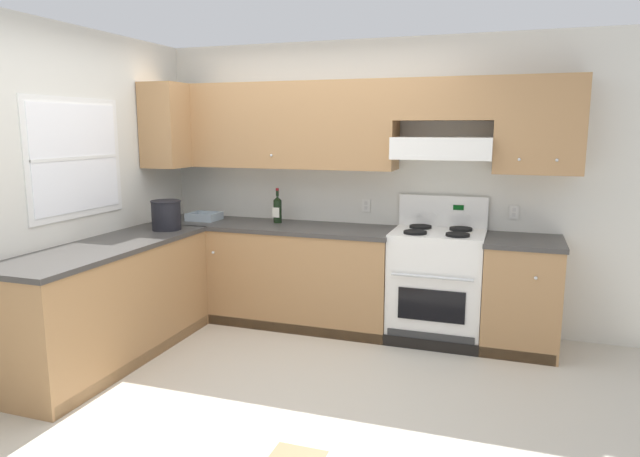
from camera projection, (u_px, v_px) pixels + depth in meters
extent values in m
plane|color=beige|center=(258.00, 381.00, 4.05)|extent=(7.04, 7.04, 0.00)
cube|color=silver|center=(376.00, 184.00, 5.19)|extent=(4.68, 0.12, 2.55)
cube|color=#A87A4C|center=(279.00, 126.00, 5.14)|extent=(2.16, 0.34, 0.76)
cube|color=#A87A4C|center=(539.00, 125.00, 4.44)|extent=(0.67, 0.34, 0.76)
cube|color=#A87A4C|center=(445.00, 99.00, 4.64)|extent=(0.80, 0.34, 0.34)
cube|color=white|center=(443.00, 148.00, 4.67)|extent=(0.80, 0.46, 0.17)
cube|color=white|center=(439.00, 158.00, 4.48)|extent=(0.80, 0.03, 0.04)
sphere|color=silver|center=(271.00, 155.00, 5.02)|extent=(0.02, 0.02, 0.02)
sphere|color=silver|center=(519.00, 159.00, 4.36)|extent=(0.02, 0.02, 0.02)
sphere|color=silver|center=(557.00, 160.00, 4.28)|extent=(0.02, 0.02, 0.02)
cube|color=silver|center=(366.00, 206.00, 5.18)|extent=(0.08, 0.01, 0.12)
cube|color=silver|center=(366.00, 203.00, 5.17)|extent=(0.03, 0.00, 0.03)
cube|color=silver|center=(366.00, 208.00, 5.18)|extent=(0.03, 0.00, 0.03)
cube|color=silver|center=(514.00, 212.00, 4.77)|extent=(0.08, 0.01, 0.12)
cube|color=silver|center=(514.00, 210.00, 4.76)|extent=(0.03, 0.00, 0.03)
cube|color=silver|center=(514.00, 215.00, 4.77)|extent=(0.03, 0.00, 0.03)
cube|color=silver|center=(72.00, 193.00, 4.43)|extent=(0.12, 4.00, 2.55)
cube|color=white|center=(75.00, 158.00, 4.36)|extent=(0.04, 1.00, 0.92)
cube|color=white|center=(77.00, 158.00, 4.35)|extent=(0.01, 0.90, 0.82)
cube|color=white|center=(77.00, 158.00, 4.35)|extent=(0.01, 0.90, 0.02)
cube|color=#A87A4C|center=(174.00, 126.00, 5.29)|extent=(0.34, 0.64, 0.76)
cube|color=#A87A4C|center=(273.00, 275.00, 5.26)|extent=(2.23, 0.61, 0.87)
cube|color=#3D3A38|center=(273.00, 226.00, 5.18)|extent=(2.25, 0.63, 0.04)
cube|color=#A87A4C|center=(521.00, 297.00, 4.57)|extent=(0.58, 0.61, 0.87)
cube|color=#3D3A38|center=(524.00, 242.00, 4.49)|extent=(0.61, 0.63, 0.04)
cube|color=black|center=(334.00, 333.00, 4.86)|extent=(3.54, 0.06, 0.09)
sphere|color=silver|center=(213.00, 253.00, 5.07)|extent=(0.03, 0.03, 0.03)
sphere|color=silver|center=(536.00, 278.00, 4.21)|extent=(0.03, 0.03, 0.03)
cube|color=#A87A4C|center=(110.00, 305.00, 4.36)|extent=(0.61, 1.89, 0.87)
cube|color=#3D3A38|center=(106.00, 247.00, 4.28)|extent=(0.63, 1.91, 0.04)
cube|color=black|center=(143.00, 357.00, 4.34)|extent=(0.06, 1.85, 0.09)
cube|color=white|center=(436.00, 287.00, 4.79)|extent=(0.76, 0.58, 0.91)
cube|color=black|center=(431.00, 305.00, 4.53)|extent=(0.53, 0.01, 0.26)
cylinder|color=silver|center=(432.00, 277.00, 4.46)|extent=(0.65, 0.02, 0.02)
cube|color=#333333|center=(430.00, 339.00, 4.58)|extent=(0.70, 0.01, 0.11)
cube|color=white|center=(438.00, 233.00, 4.71)|extent=(0.76, 0.58, 0.02)
cube|color=white|center=(443.00, 212.00, 4.94)|extent=(0.76, 0.04, 0.29)
cube|color=#053F0C|center=(458.00, 207.00, 4.87)|extent=(0.09, 0.01, 0.04)
cylinder|color=black|center=(415.00, 232.00, 4.63)|extent=(0.19, 0.19, 0.02)
cylinder|color=black|center=(415.00, 233.00, 4.63)|extent=(0.07, 0.07, 0.01)
cylinder|color=black|center=(458.00, 235.00, 4.52)|extent=(0.19, 0.19, 0.02)
cylinder|color=black|center=(458.00, 236.00, 4.52)|extent=(0.07, 0.07, 0.01)
cylinder|color=black|center=(420.00, 227.00, 4.89)|extent=(0.19, 0.19, 0.02)
cylinder|color=black|center=(420.00, 227.00, 4.89)|extent=(0.07, 0.07, 0.01)
cylinder|color=black|center=(461.00, 229.00, 4.78)|extent=(0.19, 0.19, 0.02)
cylinder|color=black|center=(461.00, 230.00, 4.78)|extent=(0.07, 0.07, 0.01)
cylinder|color=white|center=(418.00, 214.00, 4.99)|extent=(0.04, 0.02, 0.04)
cylinder|color=white|center=(434.00, 215.00, 4.95)|extent=(0.04, 0.02, 0.04)
cylinder|color=white|center=(451.00, 216.00, 4.90)|extent=(0.04, 0.02, 0.04)
cylinder|color=white|center=(468.00, 217.00, 4.86)|extent=(0.04, 0.02, 0.04)
cylinder|color=black|center=(278.00, 211.00, 5.26)|extent=(0.08, 0.08, 0.21)
cone|color=black|center=(277.00, 198.00, 5.24)|extent=(0.08, 0.08, 0.04)
cylinder|color=black|center=(277.00, 192.00, 5.23)|extent=(0.03, 0.03, 0.08)
cylinder|color=maroon|center=(277.00, 189.00, 5.22)|extent=(0.03, 0.03, 0.02)
cube|color=silver|center=(276.00, 213.00, 5.22)|extent=(0.07, 0.00, 0.09)
cube|color=#9EADB7|center=(204.00, 219.00, 5.42)|extent=(0.23, 0.20, 0.02)
cube|color=#9EADB7|center=(198.00, 218.00, 5.30)|extent=(0.28, 0.01, 0.07)
cube|color=#9EADB7|center=(210.00, 215.00, 5.52)|extent=(0.28, 0.01, 0.07)
cube|color=#9EADB7|center=(192.00, 216.00, 5.45)|extent=(0.01, 0.22, 0.07)
cube|color=#9EADB7|center=(217.00, 217.00, 5.37)|extent=(0.01, 0.22, 0.07)
cylinder|color=black|center=(166.00, 215.00, 4.88)|extent=(0.25, 0.25, 0.25)
torus|color=black|center=(166.00, 201.00, 4.86)|extent=(0.26, 0.26, 0.01)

